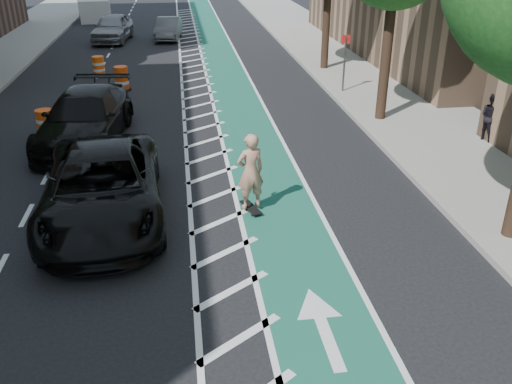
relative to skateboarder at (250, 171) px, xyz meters
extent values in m
plane|color=black|center=(-2.30, -1.87, -1.08)|extent=(120.00, 120.00, 0.00)
cube|color=#195845|center=(0.70, 8.13, -1.07)|extent=(2.00, 90.00, 0.01)
cube|color=silver|center=(-0.80, 8.13, -1.07)|extent=(1.40, 90.00, 0.01)
cube|color=gray|center=(7.20, 8.13, -1.00)|extent=(5.00, 90.00, 0.15)
cube|color=gray|center=(4.75, 8.13, -1.00)|extent=(0.12, 90.00, 0.16)
cylinder|color=#382619|center=(5.60, 6.13, 1.12)|extent=(0.36, 0.36, 4.40)
cylinder|color=#382619|center=(5.60, 14.13, 1.12)|extent=(0.36, 0.36, 4.40)
cylinder|color=#4C4C4C|center=(5.30, 10.13, 0.12)|extent=(0.08, 0.08, 2.40)
cube|color=red|center=(5.30, 10.13, 1.22)|extent=(0.35, 0.02, 0.35)
cube|color=black|center=(0.00, 0.00, -0.98)|extent=(0.48, 0.89, 0.03)
cylinder|color=black|center=(-0.17, 0.25, -1.04)|extent=(0.05, 0.07, 0.07)
cylinder|color=black|center=(0.00, 0.30, -1.04)|extent=(0.05, 0.07, 0.07)
cylinder|color=black|center=(0.00, -0.30, -1.04)|extent=(0.05, 0.07, 0.07)
cylinder|color=black|center=(0.17, -0.25, -1.04)|extent=(0.05, 0.07, 0.07)
imported|color=tan|center=(0.00, 0.00, 0.00)|extent=(0.81, 0.65, 1.92)
imported|color=black|center=(-3.54, 0.14, -0.25)|extent=(3.12, 6.12, 1.66)
imported|color=black|center=(-4.70, 5.63, -0.24)|extent=(3.01, 5.97, 1.66)
imported|color=gray|center=(-5.61, 24.17, -0.24)|extent=(2.57, 5.12, 1.67)
imported|color=slate|center=(-2.14, 24.41, -0.41)|extent=(1.83, 4.19, 1.34)
imported|color=black|center=(8.30, 3.62, -0.15)|extent=(0.74, 0.86, 1.55)
cube|color=white|center=(-8.03, 34.90, 0.01)|extent=(2.82, 3.76, 2.18)
cube|color=white|center=(-7.70, 32.31, -0.26)|extent=(2.38, 2.01, 1.63)
cylinder|color=black|center=(-8.61, 31.75, -0.70)|extent=(0.37, 0.79, 0.76)
cylinder|color=black|center=(-6.67, 32.00, -0.70)|extent=(0.37, 0.79, 0.76)
cylinder|color=black|center=(-9.12, 35.64, -0.70)|extent=(0.37, 0.79, 0.76)
cylinder|color=black|center=(-7.17, 35.89, -0.70)|extent=(0.37, 0.79, 0.76)
cylinder|color=#F44F0C|center=(-6.10, 6.19, -0.58)|extent=(0.57, 0.57, 0.99)
cylinder|color=silver|center=(-6.10, 6.19, -0.75)|extent=(0.58, 0.58, 0.13)
cylinder|color=silver|center=(-6.10, 6.19, -0.44)|extent=(0.58, 0.58, 0.13)
cylinder|color=black|center=(-6.10, 6.19, -1.05)|extent=(0.72, 0.72, 0.04)
cylinder|color=#EA480C|center=(-4.10, 12.13, -0.56)|extent=(0.60, 0.60, 1.03)
cylinder|color=silver|center=(-4.10, 12.13, -0.73)|extent=(0.61, 0.61, 0.14)
cylinder|color=silver|center=(-4.10, 12.13, -0.41)|extent=(0.61, 0.61, 0.14)
cylinder|color=black|center=(-4.10, 12.13, -1.05)|extent=(0.76, 0.76, 0.05)
cylinder|color=#FF5C0D|center=(-5.40, 14.85, -0.60)|extent=(0.55, 0.55, 0.95)
cylinder|color=silver|center=(-5.40, 14.85, -0.76)|extent=(0.56, 0.56, 0.13)
cylinder|color=silver|center=(-5.40, 14.85, -0.47)|extent=(0.56, 0.56, 0.13)
cylinder|color=black|center=(-5.40, 14.85, -1.05)|extent=(0.69, 0.69, 0.04)
camera|label=1|loc=(-1.53, -11.90, 5.24)|focal=38.00mm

